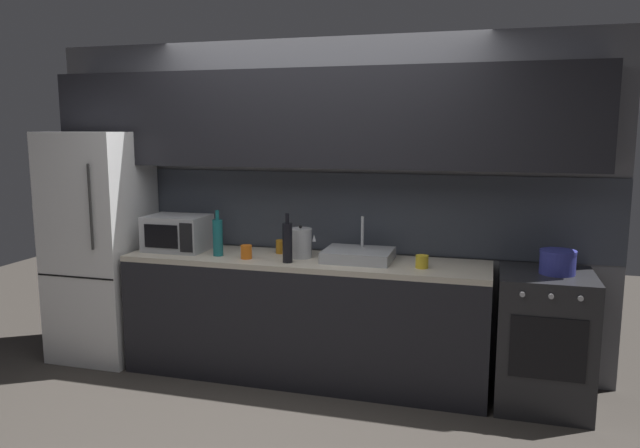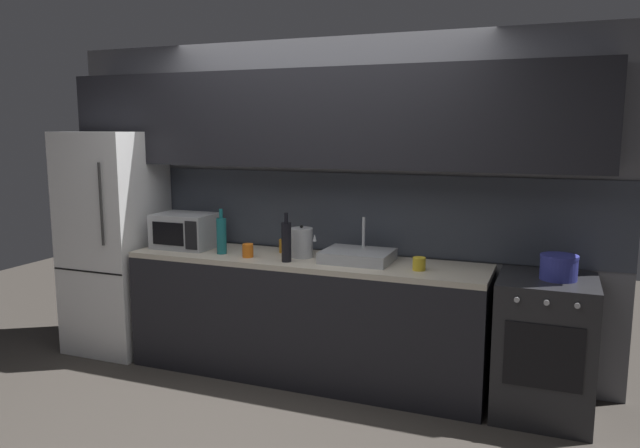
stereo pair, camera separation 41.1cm
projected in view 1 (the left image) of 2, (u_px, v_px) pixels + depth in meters
The scene contains 14 objects.
ground_plane at pixel (259, 434), 3.66m from camera, with size 10.00×10.00×0.00m, color #3D3833.
back_wall at pixel (315, 166), 4.55m from camera, with size 4.39×0.44×2.50m.
counter_run at pixel (304, 318), 4.44m from camera, with size 2.65×0.60×0.90m.
refrigerator at pixel (101, 245), 4.83m from camera, with size 0.68×0.69×1.81m.
oven_range at pixel (544, 340), 3.99m from camera, with size 0.60×0.62×0.90m.
microwave at pixel (177, 233), 4.65m from camera, with size 0.46×0.35×0.27m.
sink_basin at pixel (358, 255), 4.28m from camera, with size 0.48×0.38×0.30m.
kettle at pixel (301, 243), 4.38m from camera, with size 0.20×0.16×0.24m.
wine_bottle_dark at pixel (287, 242), 4.21m from camera, with size 0.07×0.07×0.35m.
wine_bottle_teal at pixel (218, 237), 4.44m from camera, with size 0.07×0.07×0.34m.
mug_orange at pixel (246, 252), 4.35m from camera, with size 0.08×0.08×0.10m, color orange.
mug_amber at pixel (281, 247), 4.54m from camera, with size 0.08×0.08×0.10m, color #B27019.
mug_yellow at pixel (422, 262), 4.06m from camera, with size 0.09×0.09×0.09m, color gold.
cooking_pot at pixel (558, 262), 3.89m from camera, with size 0.23×0.23×0.16m.
Camera 1 is at (1.29, -3.18, 1.83)m, focal length 33.87 mm.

